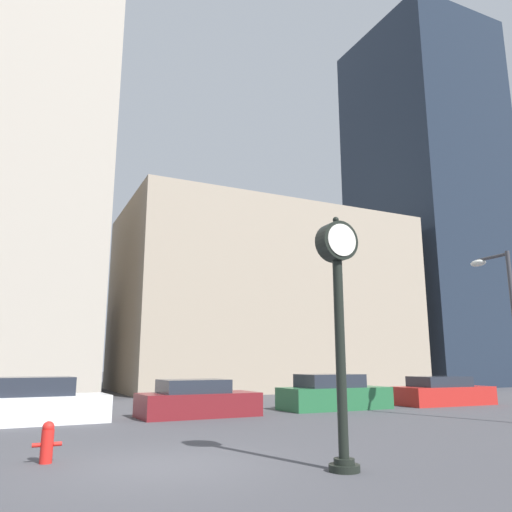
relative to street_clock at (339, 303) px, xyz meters
name	(u,v)px	position (x,y,z in m)	size (l,w,h in m)	color
ground_plane	(164,466)	(-2.74, 1.82, -2.97)	(200.00, 200.00, 0.00)	#424247
building_tall_tower	(5,148)	(-7.17, 25.82, 12.29)	(11.89, 12.00, 30.52)	#ADA393
building_storefront_row	(263,302)	(11.12, 25.82, 3.38)	(20.88, 12.00, 12.70)	gray
building_glass_modern	(426,201)	(28.30, 25.82, 13.82)	(10.57, 12.00, 33.59)	#1E2838
street_clock	(339,303)	(0.00, 0.00, 0.00)	(0.77, 0.55, 4.66)	black
car_white	(39,404)	(-4.61, 9.98, -2.37)	(4.21, 2.00, 1.43)	silver
car_maroon	(197,401)	(0.60, 9.79, -2.42)	(4.26, 2.03, 1.29)	maroon
car_green	(334,394)	(6.60, 10.08, -2.37)	(4.61, 1.93, 1.41)	#236038
car_red	(443,393)	(12.35, 9.77, -2.43)	(4.60, 1.98, 1.26)	red
fire_hydrant_far	(47,442)	(-4.71, 3.04, -2.58)	(0.53, 0.23, 0.77)	red
street_lamp_right	(502,305)	(9.26, 3.79, 0.80)	(0.36, 1.57, 5.56)	#38383D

